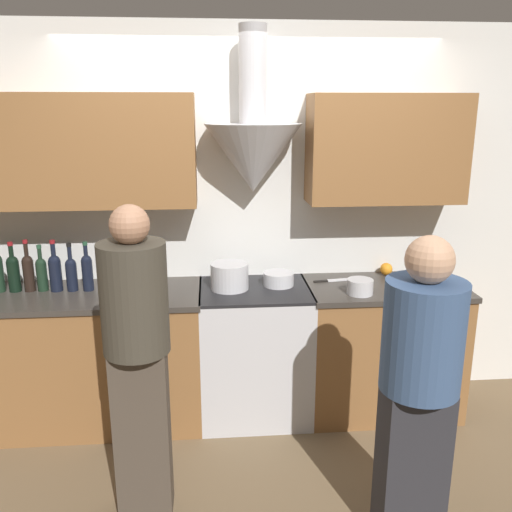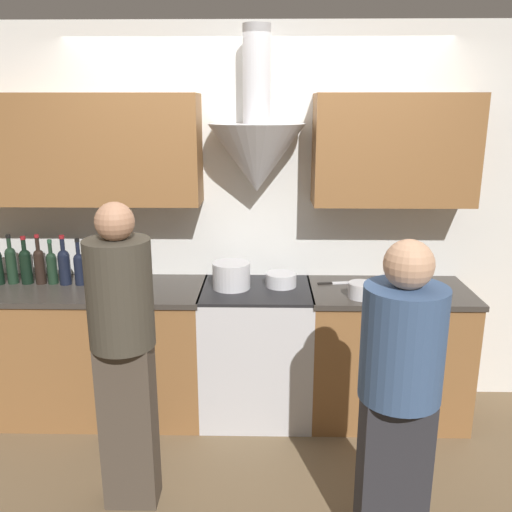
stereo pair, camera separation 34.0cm
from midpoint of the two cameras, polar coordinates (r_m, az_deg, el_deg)
ground_plane at (r=3.69m, az=-2.47°, el=-18.69°), size 12.00×12.00×0.00m
wall_back at (r=3.68m, az=-4.62°, el=6.27°), size 8.40×0.62×2.60m
counter_left at (r=3.88m, az=-20.18°, el=-10.11°), size 1.58×0.62×0.91m
counter_right at (r=3.87m, az=10.54°, el=-9.46°), size 1.05×0.62×0.91m
stove_range at (r=3.74m, az=-2.77°, el=-10.04°), size 0.73×0.60×0.91m
wine_bottle_3 at (r=3.88m, az=-26.51°, el=-1.49°), size 0.08×0.08×0.33m
wine_bottle_4 at (r=3.84m, az=-25.22°, el=-1.46°), size 0.07×0.07×0.34m
wine_bottle_5 at (r=3.82m, az=-24.05°, el=-1.61°), size 0.07×0.07×0.31m
wine_bottle_6 at (r=3.78m, az=-22.84°, el=-1.47°), size 0.08×0.08×0.34m
wine_bottle_7 at (r=3.75m, az=-21.36°, el=-1.64°), size 0.07×0.07×0.32m
wine_bottle_8 at (r=3.71m, az=-19.88°, el=-1.49°), size 0.07×0.07×0.33m
stock_pot at (r=3.55m, az=-5.55°, el=-2.16°), size 0.25×0.25×0.17m
mixing_bowl at (r=3.61m, az=-0.30°, el=-2.46°), size 0.20×0.20×0.09m
orange_fruit at (r=3.91m, az=11.16°, el=-1.38°), size 0.09×0.09×0.09m
saucepan at (r=3.48m, az=8.18°, el=-3.26°), size 0.17×0.17×0.10m
chefs_knife at (r=3.73m, az=5.45°, el=-2.62°), size 0.26×0.07×0.01m
person_foreground_left at (r=2.79m, az=-15.85°, el=-9.77°), size 0.32×0.32×1.64m
person_foreground_right at (r=2.62m, az=13.18°, el=-12.95°), size 0.37×0.37×1.54m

